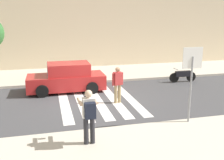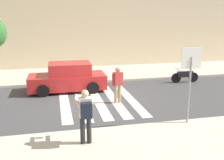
% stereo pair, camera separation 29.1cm
% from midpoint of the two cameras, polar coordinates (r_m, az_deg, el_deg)
% --- Properties ---
extents(ground_plane, '(120.00, 120.00, 0.00)m').
position_cam_midpoint_polar(ground_plane, '(12.53, -3.56, -4.84)').
color(ground_plane, '#424244').
extents(sidewalk_far, '(60.00, 4.80, 0.14)m').
position_cam_midpoint_polar(sidewalk_far, '(18.24, -7.04, 1.25)').
color(sidewalk_far, beige).
rests_on(sidewalk_far, ground).
extents(building_facade_far, '(56.00, 4.00, 6.89)m').
position_cam_midpoint_polar(building_facade_far, '(22.19, -8.77, 12.21)').
color(building_facade_far, beige).
rests_on(building_facade_far, ground).
extents(crosswalk_stripe_0, '(0.44, 5.20, 0.01)m').
position_cam_midpoint_polar(crosswalk_stripe_0, '(12.55, -10.96, -5.03)').
color(crosswalk_stripe_0, silver).
rests_on(crosswalk_stripe_0, ground).
extents(crosswalk_stripe_1, '(0.44, 5.20, 0.01)m').
position_cam_midpoint_polar(crosswalk_stripe_1, '(12.61, -7.32, -4.79)').
color(crosswalk_stripe_1, silver).
rests_on(crosswalk_stripe_1, ground).
extents(crosswalk_stripe_2, '(0.44, 5.20, 0.01)m').
position_cam_midpoint_polar(crosswalk_stripe_2, '(12.72, -3.73, -4.54)').
color(crosswalk_stripe_2, silver).
rests_on(crosswalk_stripe_2, ground).
extents(crosswalk_stripe_3, '(0.44, 5.20, 0.01)m').
position_cam_midpoint_polar(crosswalk_stripe_3, '(12.88, -0.22, -4.28)').
color(crosswalk_stripe_3, silver).
rests_on(crosswalk_stripe_3, ground).
extents(crosswalk_stripe_4, '(0.44, 5.20, 0.01)m').
position_cam_midpoint_polar(crosswalk_stripe_4, '(13.08, 3.19, -4.01)').
color(crosswalk_stripe_4, silver).
rests_on(crosswalk_stripe_4, ground).
extents(stop_sign, '(0.76, 0.08, 2.79)m').
position_cam_midpoint_polar(stop_sign, '(9.76, 16.18, 2.48)').
color(stop_sign, gray).
rests_on(stop_sign, sidewalk_near).
extents(photographer_with_backpack, '(0.59, 0.85, 1.72)m').
position_cam_midpoint_polar(photographer_with_backpack, '(7.98, -6.07, -7.05)').
color(photographer_with_backpack, '#232328').
rests_on(photographer_with_backpack, sidewalk_near).
extents(pedestrian_crossing, '(0.56, 0.33, 1.72)m').
position_cam_midpoint_polar(pedestrian_crossing, '(12.15, 0.55, -0.61)').
color(pedestrian_crossing, tan).
rests_on(pedestrian_crossing, ground).
extents(parked_car_red, '(4.10, 1.92, 1.55)m').
position_cam_midpoint_polar(parked_car_red, '(14.39, -10.36, 0.41)').
color(parked_car_red, red).
rests_on(parked_car_red, ground).
extents(motorcycle, '(1.76, 0.60, 0.87)m').
position_cam_midpoint_polar(motorcycle, '(16.74, 14.67, 0.97)').
color(motorcycle, black).
rests_on(motorcycle, ground).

